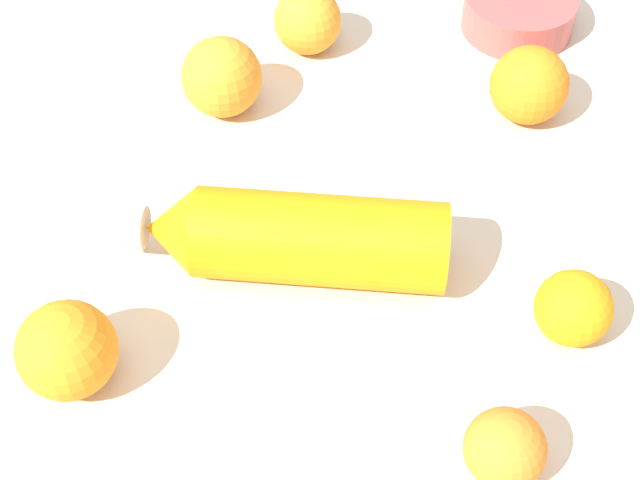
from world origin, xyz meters
TOP-DOWN VIEW (x-y plane):
  - ground_plane at (0.00, 0.00)m, footprint 2.40×2.40m
  - water_bottle at (0.04, 0.04)m, footprint 0.21×0.26m
  - orange_0 at (-0.13, -0.13)m, footprint 0.06×0.06m
  - orange_1 at (-0.20, -0.01)m, footprint 0.06×0.06m
  - orange_2 at (0.30, -0.12)m, footprint 0.07×0.07m
  - orange_3 at (0.26, -0.00)m, footprint 0.08×0.08m
  - orange_4 at (0.10, -0.26)m, footprint 0.08×0.08m
  - orange_5 at (0.03, 0.24)m, footprint 0.08×0.08m
  - ceramic_bowl at (0.22, -0.34)m, footprint 0.12×0.12m

SIDE VIEW (x-z plane):
  - ground_plane at x=0.00m, z-range 0.00..0.00m
  - ceramic_bowl at x=0.22m, z-range 0.00..0.04m
  - orange_1 at x=-0.20m, z-range 0.00..0.06m
  - orange_0 at x=-0.13m, z-range 0.00..0.06m
  - orange_2 at x=0.30m, z-range 0.00..0.07m
  - orange_4 at x=0.10m, z-range 0.00..0.08m
  - water_bottle at x=0.04m, z-range 0.00..0.08m
  - orange_5 at x=0.03m, z-range 0.00..0.08m
  - orange_3 at x=0.26m, z-range 0.00..0.08m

